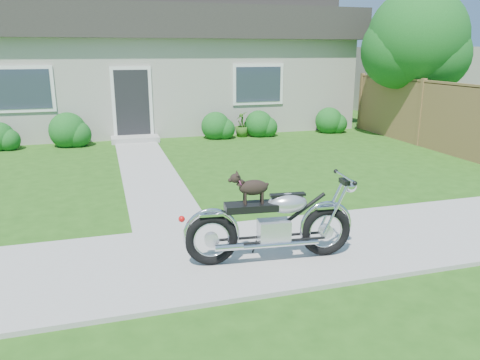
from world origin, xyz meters
The scene contains 11 objects.
ground centered at (0.00, 0.00, 0.00)m, with size 80.00×80.00×0.00m, color #235114.
sidewalk centered at (0.00, 0.00, 0.02)m, with size 24.00×2.20×0.04m, color #9E9B93.
walkway centered at (-1.50, 5.00, 0.01)m, with size 1.20×8.00×0.03m, color #9E9B93.
house centered at (0.00, 11.99, 2.16)m, with size 12.60×7.03×4.50m.
fence centered at (6.30, 5.75, 0.94)m, with size 0.12×6.62×1.90m.
tree_near centered at (6.87, 6.78, 2.86)m, with size 2.92×2.91×4.46m.
tree_far centered at (8.94, 9.15, 2.82)m, with size 2.88×2.87×4.40m.
shrub_row centered at (-0.23, 8.50, 0.40)m, with size 10.88×1.04×1.04m.
potted_plant_left centered at (-3.58, 8.55, 0.35)m, with size 0.63×0.55×0.70m, color #16551C.
potted_plant_right centered at (1.83, 8.55, 0.40)m, with size 0.45×0.45×0.80m, color #2F5D19.
motorcycle_with_dog centered at (-0.43, -0.35, 0.55)m, with size 2.22×0.60×1.17m.
Camera 1 is at (-2.40, -5.55, 2.64)m, focal length 35.00 mm.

